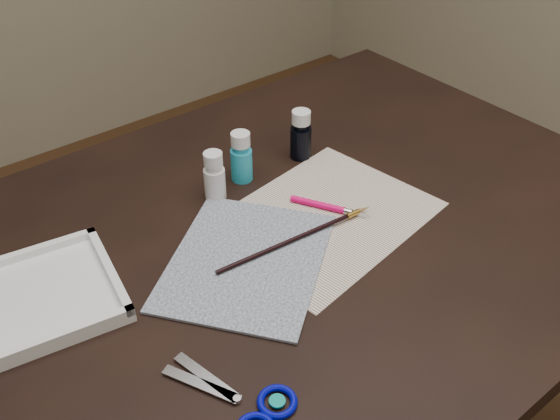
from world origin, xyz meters
TOP-DOWN VIEW (x-y plane):
  - table at (0.00, 0.00)m, footprint 1.30×0.90m
  - paper at (0.08, -0.01)m, footprint 0.40×0.33m
  - canvas at (-0.08, -0.02)m, footprint 0.36×0.35m
  - paint_bottle_white at (-0.02, 0.15)m, footprint 0.05×0.05m
  - paint_bottle_cyan at (0.05, 0.17)m, footprint 0.05×0.05m
  - paint_bottle_navy at (0.18, 0.16)m, footprint 0.04×0.04m
  - paintbrush at (0.01, -0.03)m, footprint 0.30×0.04m
  - craft_knife at (0.11, -0.00)m, footprint 0.08×0.13m
  - scissors at (-0.25, -0.21)m, footprint 0.17×0.22m
  - palette_tray at (-0.36, 0.09)m, footprint 0.24×0.24m

SIDE VIEW (x-z plane):
  - table at x=0.00m, z-range 0.00..0.75m
  - paper at x=0.08m, z-range 0.75..0.75m
  - canvas at x=-0.08m, z-range 0.75..0.76m
  - scissors at x=-0.25m, z-range 0.75..0.76m
  - craft_knife at x=0.11m, z-range 0.75..0.76m
  - paintbrush at x=0.01m, z-range 0.76..0.77m
  - palette_tray at x=-0.36m, z-range 0.75..0.77m
  - paint_bottle_white at x=-0.02m, z-range 0.75..0.84m
  - paint_bottle_cyan at x=0.05m, z-range 0.75..0.85m
  - paint_bottle_navy at x=0.18m, z-range 0.75..0.85m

